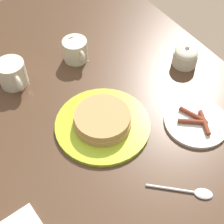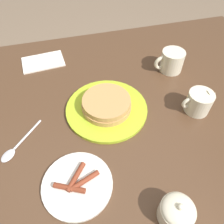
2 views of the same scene
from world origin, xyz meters
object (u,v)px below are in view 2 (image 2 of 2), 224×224
Objects in this scene: creamer_pitcher at (199,102)px; sugar_bowl at (177,212)px; side_plate_bacon at (77,184)px; pancake_plate at (107,106)px; coffee_mug at (171,61)px; napkin at (43,62)px; spoon at (15,148)px.

sugar_bowl is at bearing 53.12° from creamer_pitcher.
sugar_bowl is (-0.21, 0.14, 0.03)m from side_plate_bacon.
pancake_plate is 0.33m from coffee_mug.
sugar_bowl is at bearing 101.48° from pancake_plate.
napkin is at bearing -39.26° from creamer_pitcher.
sugar_bowl is (0.22, 0.30, -0.00)m from creamer_pitcher.
pancake_plate is at bearing 120.94° from napkin.
pancake_plate reaches higher than side_plate_bacon.
spoon is at bearing -37.88° from sugar_bowl.
coffee_mug is at bearing -154.00° from pancake_plate.
sugar_bowl is (0.22, 0.52, -0.01)m from coffee_mug.
side_plate_bacon is 0.57m from napkin.
sugar_bowl is at bearing 111.21° from napkin.
coffee_mug is 0.67× the size of napkin.
pancake_plate reaches higher than spoon.
napkin is at bearing -20.01° from coffee_mug.
creamer_pitcher is 0.60m from spoon.
side_plate_bacon reaches higher than spoon.
napkin is (0.20, -0.33, -0.02)m from pancake_plate.
creamer_pitcher is (-0.30, 0.08, 0.02)m from pancake_plate.
side_plate_bacon is 0.58m from coffee_mug.
creamer_pitcher is 1.44× the size of sugar_bowl.
pancake_plate is 0.38m from sugar_bowl.
spoon is (0.11, 0.41, 0.00)m from napkin.
creamer_pitcher reaches higher than pancake_plate.
coffee_mug is 1.46× the size of sugar_bowl.
napkin is (0.06, -0.56, -0.00)m from side_plate_bacon.
side_plate_bacon is 0.23m from spoon.
side_plate_bacon reaches higher than napkin.
sugar_bowl reaches higher than pancake_plate.
coffee_mug is 0.64m from spoon.
side_plate_bacon is 1.36× the size of spoon.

